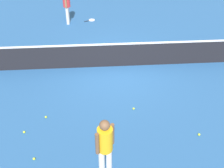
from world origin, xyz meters
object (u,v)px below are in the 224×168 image
at_px(tennis_ball_by_net, 134,109).
at_px(player_near_side, 105,144).
at_px(tennis_racket_far_player, 91,20).
at_px(tennis_ball_near_player, 34,159).
at_px(player_far_side, 67,3).
at_px(tennis_ball_stray_right, 199,135).
at_px(tennis_ball_stray_left, 46,117).
at_px(tennis_ball_baseline, 24,132).

bearing_deg(tennis_ball_by_net, player_near_side, -113.58).
distance_m(player_near_side, tennis_ball_by_net, 2.64).
xyz_separation_m(tennis_racket_far_player, tennis_ball_near_player, (-1.53, -8.68, 0.02)).
height_order(player_far_side, tennis_ball_by_net, player_far_side).
bearing_deg(tennis_ball_by_net, tennis_ball_stray_right, -36.00).
xyz_separation_m(player_far_side, tennis_ball_stray_left, (-0.28, -6.87, -0.98)).
relative_size(tennis_racket_far_player, tennis_ball_by_net, 9.06).
bearing_deg(tennis_racket_far_player, tennis_ball_baseline, -104.18).
bearing_deg(player_near_side, tennis_ball_by_net, 66.42).
xyz_separation_m(tennis_ball_by_net, tennis_ball_stray_right, (1.66, -1.21, 0.00)).
relative_size(tennis_ball_by_net, tennis_ball_baseline, 1.00).
xyz_separation_m(tennis_ball_baseline, tennis_ball_stray_right, (4.85, -0.43, 0.00)).
height_order(player_far_side, tennis_racket_far_player, player_far_side).
xyz_separation_m(tennis_ball_baseline, tennis_ball_stray_left, (0.53, 0.58, 0.00)).
height_order(tennis_ball_baseline, tennis_ball_stray_right, same).
relative_size(player_far_side, tennis_ball_stray_left, 25.76).
xyz_separation_m(player_far_side, tennis_ball_baseline, (-0.82, -7.45, -0.98)).
relative_size(player_far_side, tennis_ball_stray_right, 25.76).
xyz_separation_m(tennis_ball_by_net, tennis_ball_stray_left, (-2.65, -0.19, 0.00)).
relative_size(tennis_ball_by_net, tennis_ball_stray_right, 1.00).
height_order(player_far_side, tennis_ball_baseline, player_far_side).
relative_size(tennis_racket_far_player, tennis_ball_baseline, 9.06).
height_order(tennis_ball_by_net, tennis_ball_stray_right, same).
distance_m(player_far_side, tennis_ball_baseline, 7.56).
bearing_deg(tennis_ball_stray_right, tennis_ball_baseline, 174.88).
relative_size(player_near_side, tennis_ball_by_net, 25.76).
height_order(tennis_racket_far_player, tennis_ball_by_net, tennis_ball_by_net).
xyz_separation_m(tennis_racket_far_player, tennis_ball_stray_left, (-1.42, -7.14, 0.02)).
bearing_deg(tennis_ball_baseline, tennis_ball_stray_left, 47.45).
bearing_deg(tennis_ball_stray_right, tennis_ball_near_player, -173.26).
xyz_separation_m(tennis_ball_near_player, tennis_ball_stray_left, (0.11, 1.54, 0.00)).
bearing_deg(tennis_ball_near_player, player_near_side, -16.09).
height_order(tennis_racket_far_player, tennis_ball_near_player, tennis_ball_near_player).
xyz_separation_m(tennis_ball_near_player, tennis_ball_stray_right, (4.43, 0.52, 0.00)).
height_order(tennis_ball_by_net, tennis_ball_baseline, same).
xyz_separation_m(player_near_side, tennis_racket_far_player, (-0.25, 9.20, -1.00)).
distance_m(player_near_side, tennis_ball_stray_right, 3.00).
height_order(tennis_ball_near_player, tennis_ball_stray_right, same).
bearing_deg(tennis_ball_near_player, tennis_ball_baseline, 113.73).
bearing_deg(tennis_ball_near_player, player_far_side, 87.32).
bearing_deg(tennis_ball_by_net, player_far_side, 109.55).
distance_m(tennis_ball_by_net, tennis_ball_stray_right, 2.06).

